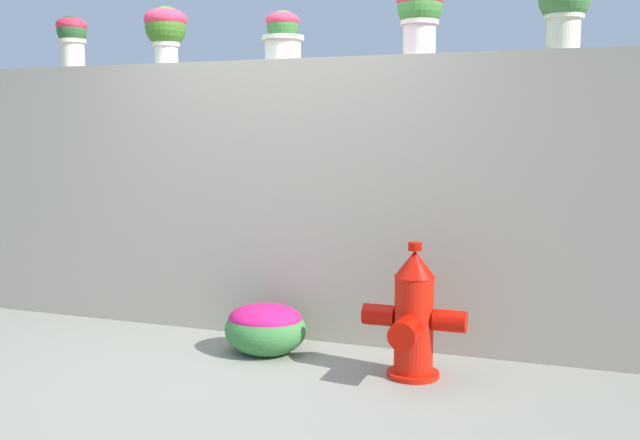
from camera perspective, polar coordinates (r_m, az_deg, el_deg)
name	(u,v)px	position (r m, az deg, el deg)	size (l,w,h in m)	color
ground_plane	(212,383)	(4.40, -8.49, -12.61)	(24.00, 24.00, 0.00)	gray
stone_wall	(287,199)	(5.23, -2.62, 1.65)	(6.44, 0.31, 1.97)	#A19887
potted_plant_1	(72,36)	(6.19, -19.00, 13.58)	(0.24, 0.24, 0.41)	beige
potted_plant_2	(166,28)	(5.72, -12.09, 14.64)	(0.32, 0.32, 0.43)	silver
potted_plant_3	(283,34)	(5.26, -2.95, 14.48)	(0.30, 0.30, 0.35)	beige
potted_plant_4	(420,12)	(4.98, 7.88, 16.00)	(0.31, 0.31, 0.46)	beige
potted_plant_5	(565,1)	(4.85, 18.75, 16.04)	(0.33, 0.33, 0.47)	beige
fire_hydrant	(413,318)	(4.38, 7.37, -7.69)	(0.62, 0.49, 0.82)	red
flower_bush_left	(265,326)	(4.88, -4.34, -8.38)	(0.55, 0.50, 0.34)	#3A7D3C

